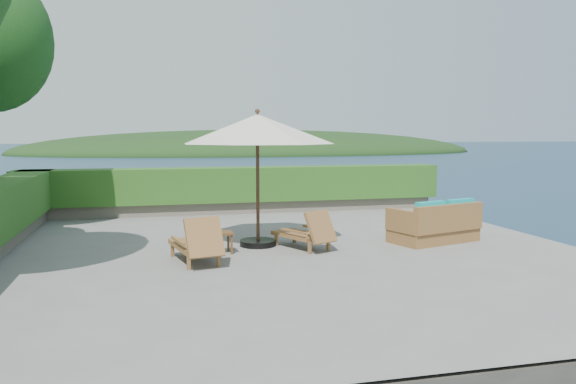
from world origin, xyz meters
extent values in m
plane|color=gray|center=(0.00, 0.00, 0.00)|extent=(12.00, 12.00, 0.00)
cube|color=#4E483E|center=(0.00, 0.00, -1.55)|extent=(12.00, 12.00, 3.00)
ellipsoid|color=black|center=(25.00, 140.00, -3.00)|extent=(126.00, 57.60, 12.60)
cube|color=slate|center=(0.00, 5.60, 0.18)|extent=(12.00, 0.60, 0.36)
cube|color=#214B15|center=(0.00, 5.60, 0.85)|extent=(12.40, 0.90, 1.00)
cylinder|color=black|center=(-0.39, 0.63, 0.06)|extent=(0.99, 0.99, 0.12)
cylinder|color=#3D2316|center=(-0.39, 0.63, 1.37)|extent=(0.09, 0.09, 2.75)
cone|color=beige|center=(-0.39, 0.63, 2.44)|extent=(4.09, 4.09, 0.60)
sphere|color=#3D2316|center=(-0.39, 0.63, 2.80)|extent=(0.13, 0.13, 0.10)
cube|color=olive|center=(-1.95, -1.15, 0.13)|extent=(0.07, 0.07, 0.25)
cube|color=olive|center=(-1.42, -1.04, 0.13)|extent=(0.07, 0.07, 0.25)
cube|color=olive|center=(-2.18, -0.02, 0.13)|extent=(0.07, 0.07, 0.25)
cube|color=olive|center=(-1.65, 0.09, 0.13)|extent=(0.07, 0.07, 0.25)
cube|color=olive|center=(-1.82, -0.44, 0.29)|extent=(0.87, 1.35, 0.09)
cube|color=olive|center=(-1.67, -1.14, 0.56)|extent=(0.70, 0.53, 0.67)
cube|color=olive|center=(-2.10, -0.69, 0.43)|extent=(0.22, 0.81, 0.05)
cube|color=olive|center=(-1.46, -0.56, 0.43)|extent=(0.22, 0.81, 0.05)
cube|color=olive|center=(0.43, -0.41, 0.12)|extent=(0.07, 0.07, 0.23)
cube|color=olive|center=(0.88, -0.20, 0.12)|extent=(0.07, 0.07, 0.23)
cube|color=olive|center=(-0.02, 0.55, 0.12)|extent=(0.07, 0.07, 0.23)
cube|color=olive|center=(0.43, 0.76, 0.12)|extent=(0.07, 0.07, 0.23)
cube|color=olive|center=(0.40, 0.25, 0.27)|extent=(1.02, 1.29, 0.08)
cube|color=olive|center=(0.68, -0.35, 0.51)|extent=(0.69, 0.59, 0.62)
cube|color=olive|center=(0.20, -0.04, 0.40)|extent=(0.37, 0.70, 0.04)
cube|color=olive|center=(0.74, 0.22, 0.40)|extent=(0.37, 0.70, 0.04)
cube|color=brown|center=(-1.36, -0.11, 0.19)|extent=(0.04, 0.04, 0.38)
cube|color=brown|center=(-1.05, -0.09, 0.19)|extent=(0.04, 0.04, 0.38)
cube|color=brown|center=(-1.39, 0.21, 0.19)|extent=(0.04, 0.04, 0.38)
cube|color=brown|center=(-1.07, 0.23, 0.19)|extent=(0.04, 0.04, 0.38)
cube|color=brown|center=(-1.22, 0.06, 0.41)|extent=(0.43, 0.43, 0.04)
cube|color=olive|center=(3.40, 0.16, 0.21)|extent=(2.07, 1.44, 0.42)
cube|color=olive|center=(3.53, -0.26, 0.58)|extent=(1.85, 0.68, 0.58)
cube|color=olive|center=(2.54, -0.10, 0.52)|extent=(0.39, 0.94, 0.47)
cube|color=olive|center=(4.26, 0.42, 0.52)|extent=(0.39, 0.94, 0.47)
cube|color=teal|center=(2.97, 0.08, 0.51)|extent=(1.00, 0.96, 0.19)
cube|color=teal|center=(3.81, 0.34, 0.51)|extent=(1.00, 0.96, 0.19)
cube|color=teal|center=(3.08, -0.29, 0.75)|extent=(0.74, 0.35, 0.38)
cube|color=teal|center=(3.92, -0.03, 0.75)|extent=(0.74, 0.35, 0.38)
camera|label=1|loc=(-2.56, -10.77, 2.35)|focal=35.00mm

